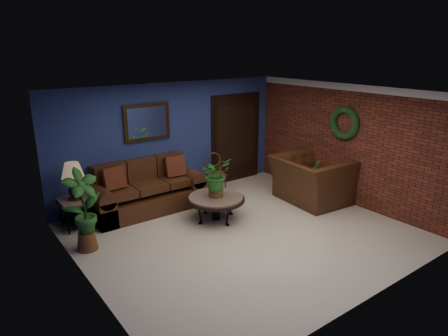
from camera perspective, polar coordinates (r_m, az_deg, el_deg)
floor at (r=7.28m, az=2.83°, el=-9.29°), size 5.50×5.50×0.00m
wall_back at (r=8.83m, az=-7.38°, el=3.96°), size 5.50×0.04×2.50m
wall_left at (r=5.59m, az=-19.47°, el=-4.73°), size 0.04×5.00×2.50m
wall_right_brick at (r=8.77m, az=17.03°, el=3.27°), size 0.04×5.00×2.50m
ceiling at (r=6.57m, az=3.15°, el=10.65°), size 5.50×5.00×0.02m
crown_molding at (r=8.56m, az=17.60°, el=10.93°), size 0.03×5.00×0.14m
wall_mirror at (r=8.43m, az=-10.95°, el=6.44°), size 1.02×0.06×0.77m
closet_door at (r=9.80m, az=1.72°, el=4.20°), size 1.44×0.06×2.18m
wreath at (r=8.67m, az=16.78°, el=6.17°), size 0.16×0.72×0.72m
sofa at (r=8.34m, az=-11.21°, el=-3.57°), size 2.29×0.99×1.03m
coffee_table at (r=7.66m, az=-1.16°, el=-4.47°), size 1.11×1.11×0.48m
end_table at (r=7.84m, az=-20.32°, el=-5.09°), size 0.60×0.60×0.54m
table_lamp at (r=7.66m, az=-20.75°, el=-1.18°), size 0.40×0.40×0.67m
side_chair at (r=9.15m, az=-1.29°, el=-0.26°), size 0.46×0.46×0.90m
armchair at (r=8.75m, az=12.30°, el=-1.62°), size 1.43×1.60×0.97m
coffee_plant at (r=7.50m, az=-1.18°, el=-1.09°), size 0.62×0.56×0.76m
floor_plant at (r=8.98m, az=12.52°, el=-1.36°), size 0.43×0.36×0.86m
tall_plant at (r=6.82m, az=-19.45°, el=-5.32°), size 0.67×0.52×1.39m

